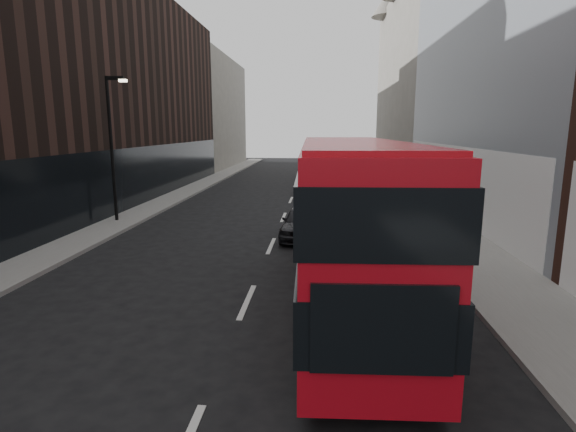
% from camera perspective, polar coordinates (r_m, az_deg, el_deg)
% --- Properties ---
extents(sidewalk_right, '(3.00, 80.00, 0.15)m').
position_cam_1_polar(sidewalk_right, '(29.44, 14.97, 1.65)').
color(sidewalk_right, slate).
rests_on(sidewalk_right, ground).
extents(sidewalk_left, '(2.00, 80.00, 0.15)m').
position_cam_1_polar(sidewalk_left, '(30.59, -14.89, 1.99)').
color(sidewalk_left, slate).
rests_on(sidewalk_left, ground).
extents(building_modern_block, '(5.03, 22.00, 20.00)m').
position_cam_1_polar(building_modern_block, '(26.84, 26.75, 21.12)').
color(building_modern_block, '#999DA3').
rests_on(building_modern_block, ground).
extents(building_victorian, '(6.50, 24.00, 21.00)m').
position_cam_1_polar(building_victorian, '(48.73, 15.98, 16.47)').
color(building_victorian, slate).
rests_on(building_victorian, ground).
extents(building_left_mid, '(5.00, 24.00, 14.00)m').
position_cam_1_polar(building_left_mid, '(36.23, -18.21, 14.16)').
color(building_left_mid, black).
rests_on(building_left_mid, ground).
extents(building_left_far, '(5.00, 20.00, 13.00)m').
position_cam_1_polar(building_left_far, '(57.19, -9.66, 12.69)').
color(building_left_far, slate).
rests_on(building_left_far, ground).
extents(street_lamp, '(1.06, 0.22, 7.00)m').
position_cam_1_polar(street_lamp, '(23.85, -21.39, 9.08)').
color(street_lamp, black).
rests_on(street_lamp, sidewalk_left).
extents(red_bus, '(2.84, 10.91, 4.38)m').
position_cam_1_polar(red_bus, '(11.69, 7.88, -0.16)').
color(red_bus, '#AE0A16').
rests_on(red_bus, ground).
extents(grey_bus, '(2.61, 10.59, 3.41)m').
position_cam_1_polar(grey_bus, '(41.64, 5.66, 7.03)').
color(grey_bus, black).
rests_on(grey_bus, ground).
extents(car_a, '(2.01, 4.27, 1.41)m').
position_cam_1_polar(car_a, '(19.53, 1.92, -0.72)').
color(car_a, black).
rests_on(car_a, ground).
extents(car_b, '(1.71, 4.22, 1.36)m').
position_cam_1_polar(car_b, '(21.96, 7.50, 0.44)').
color(car_b, gray).
rests_on(car_b, ground).
extents(car_c, '(2.51, 5.06, 1.41)m').
position_cam_1_polar(car_c, '(30.67, 7.93, 3.47)').
color(car_c, black).
rests_on(car_c, ground).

